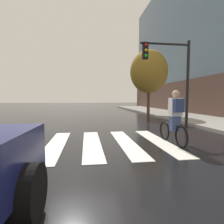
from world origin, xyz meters
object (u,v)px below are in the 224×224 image
at_px(traffic_light_near, 172,69).
at_px(street_tree_near, 149,72).
at_px(cyclist, 175,118).
at_px(fire_hydrant, 178,110).

distance_m(traffic_light_near, street_tree_near, 6.03).
relative_size(cyclist, traffic_light_near, 0.41).
relative_size(cyclist, fire_hydrant, 2.19).
bearing_deg(cyclist, fire_hydrant, 61.12).
bearing_deg(street_tree_near, traffic_light_near, -99.25).
bearing_deg(cyclist, traffic_light_near, 65.54).
xyz_separation_m(traffic_light_near, fire_hydrant, (3.29, 5.45, -2.33)).
relative_size(traffic_light_near, street_tree_near, 0.79).
bearing_deg(fire_hydrant, street_tree_near, 168.75).
xyz_separation_m(cyclist, street_tree_near, (2.33, 8.91, 2.76)).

